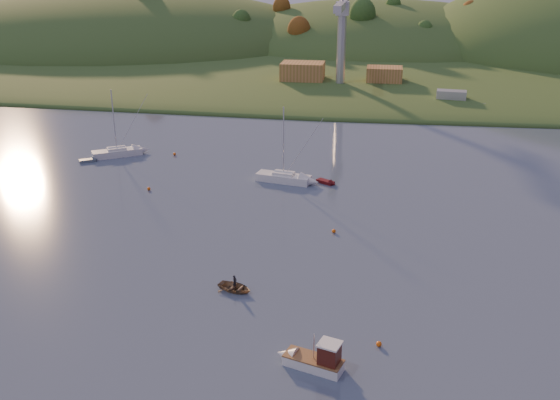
# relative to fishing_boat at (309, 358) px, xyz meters

# --- Properties ---
(ground) EXTENTS (500.00, 500.00, 0.00)m
(ground) POSITION_rel_fishing_boat_xyz_m (-7.59, -5.11, -0.84)
(ground) COLOR #3C4E62
(ground) RESTS_ON ground
(far_shore) EXTENTS (620.00, 220.00, 1.50)m
(far_shore) POSITION_rel_fishing_boat_xyz_m (-7.59, 224.89, -0.84)
(far_shore) COLOR #285120
(far_shore) RESTS_ON ground
(shore_slope) EXTENTS (640.00, 150.00, 7.00)m
(shore_slope) POSITION_rel_fishing_boat_xyz_m (-7.59, 159.89, -0.84)
(shore_slope) COLOR #285120
(shore_slope) RESTS_ON ground
(hill_left) EXTENTS (170.00, 140.00, 44.00)m
(hill_left) POSITION_rel_fishing_boat_xyz_m (-97.59, 194.89, -0.84)
(hill_left) COLOR #285120
(hill_left) RESTS_ON ground
(hill_center) EXTENTS (140.00, 120.00, 36.00)m
(hill_center) POSITION_rel_fishing_boat_xyz_m (2.41, 204.89, -0.84)
(hill_center) COLOR #285120
(hill_center) RESTS_ON ground
(hillside_trees) EXTENTS (280.00, 50.00, 32.00)m
(hillside_trees) POSITION_rel_fishing_boat_xyz_m (-7.59, 179.89, -0.84)
(hillside_trees) COLOR #234C1B
(hillside_trees) RESTS_ON ground
(wharf) EXTENTS (42.00, 16.00, 2.40)m
(wharf) POSITION_rel_fishing_boat_xyz_m (-2.59, 116.89, 0.36)
(wharf) COLOR slate
(wharf) RESTS_ON ground
(shed_west) EXTENTS (11.00, 8.00, 4.80)m
(shed_west) POSITION_rel_fishing_boat_xyz_m (-15.59, 117.89, 3.96)
(shed_west) COLOR olive
(shed_west) RESTS_ON wharf
(shed_east) EXTENTS (9.00, 7.00, 4.00)m
(shed_east) POSITION_rel_fishing_boat_xyz_m (5.41, 118.89, 3.56)
(shed_east) COLOR olive
(shed_east) RESTS_ON wharf
(dock_crane) EXTENTS (3.20, 28.00, 20.30)m
(dock_crane) POSITION_rel_fishing_boat_xyz_m (-5.59, 113.28, 16.34)
(dock_crane) COLOR #B7B7BC
(dock_crane) RESTS_ON wharf
(fishing_boat) EXTENTS (6.20, 3.51, 3.78)m
(fishing_boat) POSITION_rel_fishing_boat_xyz_m (0.00, 0.00, 0.00)
(fishing_boat) COLOR white
(fishing_boat) RESTS_ON ground
(sailboat_near) EXTENTS (8.44, 6.68, 11.67)m
(sailboat_near) POSITION_rel_fishing_boat_xyz_m (-40.16, 54.55, -0.08)
(sailboat_near) COLOR white
(sailboat_near) RESTS_ON ground
(sailboat_far) EXTENTS (8.80, 4.13, 11.74)m
(sailboat_far) POSITION_rel_fishing_boat_xyz_m (-9.38, 45.97, -0.08)
(sailboat_far) COLOR white
(sailboat_far) RESTS_ON ground
(canoe) EXTENTS (4.40, 3.74, 0.77)m
(canoe) POSITION_rel_fishing_boat_xyz_m (-9.12, 11.59, -0.45)
(canoe) COLOR olive
(canoe) RESTS_ON ground
(paddler) EXTENTS (0.53, 0.64, 1.52)m
(paddler) POSITION_rel_fishing_boat_xyz_m (-9.12, 11.59, -0.08)
(paddler) COLOR black
(paddler) RESTS_ON ground
(red_tender) EXTENTS (3.41, 2.74, 1.13)m
(red_tender) POSITION_rel_fishing_boat_xyz_m (-2.37, 45.94, -0.60)
(red_tender) COLOR #510B0E
(red_tender) RESTS_ON ground
(grey_dinghy) EXTENTS (3.20, 2.70, 1.16)m
(grey_dinghy) POSITION_rel_fishing_boat_xyz_m (-43.36, 50.93, -0.60)
(grey_dinghy) COLOR slate
(grey_dinghy) RESTS_ON ground
(work_vessel) EXTENTS (16.02, 7.28, 3.98)m
(work_vessel) POSITION_rel_fishing_boat_xyz_m (20.86, 102.89, 0.58)
(work_vessel) COLOR slate
(work_vessel) RESTS_ON ground
(buoy_0) EXTENTS (0.50, 0.50, 0.50)m
(buoy_0) POSITION_rel_fishing_boat_xyz_m (5.79, 3.89, -0.59)
(buoy_0) COLOR #F45F0C
(buoy_0) RESTS_ON ground
(buoy_1) EXTENTS (0.50, 0.50, 0.50)m
(buoy_1) POSITION_rel_fishing_boat_xyz_m (-0.14, 27.89, -0.59)
(buoy_1) COLOR #F45F0C
(buoy_1) RESTS_ON ground
(buoy_2) EXTENTS (0.50, 0.50, 0.50)m
(buoy_2) POSITION_rel_fishing_boat_xyz_m (-28.61, 38.94, -0.59)
(buoy_2) COLOR #F45F0C
(buoy_2) RESTS_ON ground
(buoy_3) EXTENTS (0.50, 0.50, 0.50)m
(buoy_3) POSITION_rel_fishing_boat_xyz_m (-30.41, 56.58, -0.59)
(buoy_3) COLOR #F45F0C
(buoy_3) RESTS_ON ground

